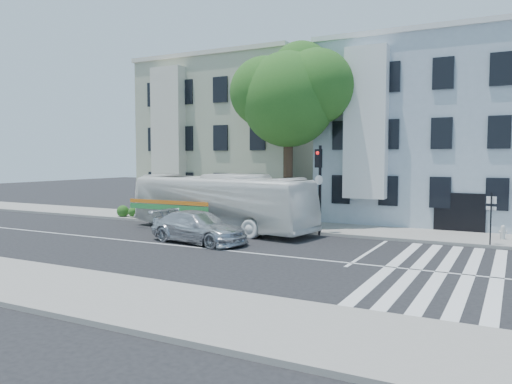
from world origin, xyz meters
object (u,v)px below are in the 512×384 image
Objects in this scene: fire_hydrant at (503,232)px; sedan at (199,227)px; traffic_signal at (319,178)px; bus at (220,202)px.

sedan is at bearing -151.65° from fire_hydrant.
sedan is 7.66× the size of fire_hydrant.
sedan is 1.10× the size of traffic_signal.
traffic_signal reaches higher than sedan.
traffic_signal is (4.33, 4.82, 2.30)m from sedan.
fire_hydrant is at bearing 31.61° from traffic_signal.
traffic_signal is (5.50, 0.96, 1.46)m from bus.
traffic_signal is 9.26m from fire_hydrant.
sedan reaches higher than fire_hydrant.
bus is 14.52m from fire_hydrant.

